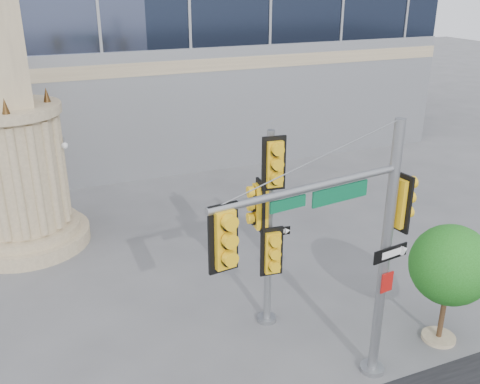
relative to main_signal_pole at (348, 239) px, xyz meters
name	(u,v)px	position (x,y,z in m)	size (l,w,h in m)	color
ground	(289,349)	(-0.39, 1.66, -3.94)	(120.00, 120.00, 0.00)	#545456
monument	(4,93)	(-6.39, 10.66, 1.58)	(4.40, 4.40, 16.60)	#9C896A
main_signal_pole	(348,239)	(0.00, 0.00, 0.00)	(4.93, 1.11, 6.36)	slate
secondary_signal_pole	(269,218)	(-0.45, 2.91, -0.68)	(0.96, 0.78, 5.56)	slate
street_tree	(451,267)	(3.56, 0.52, -1.76)	(2.12, 2.07, 3.31)	#9C896A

